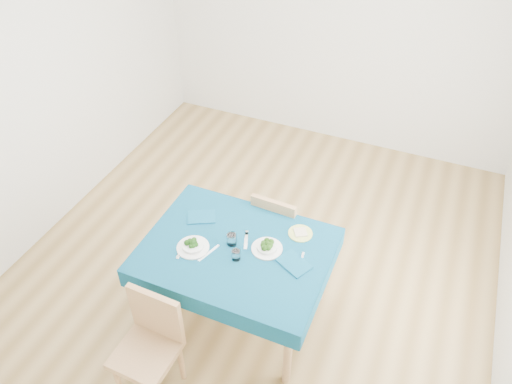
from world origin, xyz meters
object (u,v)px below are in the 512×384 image
at_px(chair_near, 144,349).
at_px(bowl_near, 193,245).
at_px(chair_far, 281,224).
at_px(table, 237,283).
at_px(bowl_far, 267,246).
at_px(side_plate, 300,233).

bearing_deg(chair_near, bowl_near, 91.34).
distance_m(chair_far, bowl_near, 0.92).
distance_m(table, chair_near, 0.87).
relative_size(chair_near, bowl_near, 4.14).
relative_size(bowl_near, bowl_far, 1.04).
height_order(bowl_near, bowl_far, bowl_near).
bearing_deg(table, side_plate, 40.73).
bearing_deg(bowl_near, bowl_far, 21.78).
bearing_deg(chair_near, side_plate, 61.44).
xyz_separation_m(chair_far, bowl_near, (-0.39, -0.77, 0.33)).
distance_m(table, chair_far, 0.66).
bearing_deg(table, bowl_far, 21.75).
distance_m(table, bowl_near, 0.52).
xyz_separation_m(bowl_near, side_plate, (0.66, 0.44, -0.03)).
distance_m(table, side_plate, 0.62).
distance_m(chair_far, side_plate, 0.52).
xyz_separation_m(table, chair_far, (0.10, 0.65, 0.08)).
distance_m(bowl_near, side_plate, 0.79).
height_order(chair_near, side_plate, chair_near).
distance_m(bowl_near, bowl_far, 0.53).
bearing_deg(bowl_far, table, -158.25).
xyz_separation_m(chair_near, chair_far, (0.39, 1.47, -0.02)).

